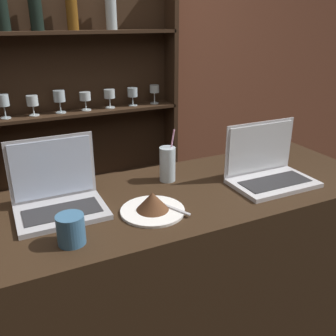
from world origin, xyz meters
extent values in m
cube|color=black|center=(0.00, 0.30, 0.51)|extent=(2.10, 0.60, 1.02)
cube|color=brown|center=(0.00, 1.64, 1.35)|extent=(7.00, 0.06, 2.70)
cube|color=#332114|center=(0.75, 1.52, 0.98)|extent=(0.03, 0.18, 1.97)
cube|color=#332114|center=(0.14, 1.61, 0.98)|extent=(1.26, 0.02, 1.97)
cube|color=#332114|center=(0.14, 1.52, 0.59)|extent=(1.22, 0.18, 0.02)
cube|color=#332114|center=(0.14, 1.52, 1.08)|extent=(1.22, 0.18, 0.02)
cube|color=#332114|center=(0.14, 1.52, 1.58)|extent=(1.22, 0.18, 0.02)
cylinder|color=silver|center=(-0.35, 1.52, 1.10)|extent=(0.06, 0.06, 0.01)
cylinder|color=silver|center=(-0.35, 1.52, 1.13)|extent=(0.01, 0.01, 0.07)
cylinder|color=silver|center=(-0.35, 1.52, 1.20)|extent=(0.07, 0.07, 0.07)
cylinder|color=silver|center=(-0.19, 1.52, 1.10)|extent=(0.06, 0.06, 0.01)
cylinder|color=silver|center=(-0.19, 1.52, 1.13)|extent=(0.01, 0.01, 0.06)
cylinder|color=silver|center=(-0.19, 1.52, 1.19)|extent=(0.07, 0.07, 0.06)
cylinder|color=silver|center=(-0.03, 1.52, 1.10)|extent=(0.06, 0.06, 0.01)
cylinder|color=silver|center=(-0.03, 1.52, 1.13)|extent=(0.01, 0.01, 0.07)
cylinder|color=silver|center=(-0.03, 1.52, 1.20)|extent=(0.07, 0.07, 0.07)
cylinder|color=silver|center=(0.14, 1.52, 1.10)|extent=(0.06, 0.06, 0.01)
cylinder|color=silver|center=(0.14, 1.52, 1.13)|extent=(0.01, 0.01, 0.06)
cylinder|color=silver|center=(0.14, 1.52, 1.19)|extent=(0.07, 0.07, 0.05)
cylinder|color=silver|center=(0.30, 1.52, 1.10)|extent=(0.06, 0.06, 0.01)
cylinder|color=silver|center=(0.30, 1.52, 1.13)|extent=(0.01, 0.01, 0.06)
cylinder|color=silver|center=(0.30, 1.52, 1.19)|extent=(0.07, 0.07, 0.06)
cylinder|color=silver|center=(0.46, 1.52, 1.10)|extent=(0.06, 0.06, 0.01)
cylinder|color=silver|center=(0.46, 1.52, 1.13)|extent=(0.01, 0.01, 0.06)
cylinder|color=silver|center=(0.46, 1.52, 1.19)|extent=(0.07, 0.07, 0.06)
cylinder|color=silver|center=(0.62, 1.52, 1.10)|extent=(0.06, 0.06, 0.01)
cylinder|color=silver|center=(0.62, 1.52, 1.13)|extent=(0.01, 0.01, 0.07)
cylinder|color=silver|center=(0.62, 1.52, 1.20)|extent=(0.07, 0.07, 0.05)
cylinder|color=black|center=(-0.11, 1.52, 1.69)|extent=(0.08, 0.08, 0.20)
cylinder|color=black|center=(-0.29, 1.52, 1.67)|extent=(0.07, 0.07, 0.18)
cylinder|color=brown|center=(0.10, 1.52, 1.69)|extent=(0.07, 0.07, 0.21)
cylinder|color=#B2C1C6|center=(0.34, 1.52, 1.69)|extent=(0.07, 0.07, 0.20)
cube|color=#ADADB2|center=(-0.26, 0.32, 1.02)|extent=(0.31, 0.22, 0.02)
cube|color=#28282B|center=(-0.26, 0.31, 1.04)|extent=(0.26, 0.12, 0.00)
cube|color=#ADADB2|center=(-0.26, 0.43, 1.15)|extent=(0.31, 0.00, 0.24)
cube|color=silver|center=(-0.26, 0.43, 1.15)|extent=(0.28, 0.01, 0.21)
cube|color=silver|center=(0.57, 0.20, 1.02)|extent=(0.34, 0.22, 0.02)
cube|color=#28282B|center=(0.57, 0.19, 1.04)|extent=(0.29, 0.12, 0.00)
cube|color=silver|center=(0.57, 0.31, 1.15)|extent=(0.34, 0.00, 0.22)
cube|color=silver|center=(0.57, 0.30, 1.15)|extent=(0.31, 0.01, 0.20)
cylinder|color=white|center=(0.04, 0.20, 1.02)|extent=(0.23, 0.23, 0.01)
cone|color=#51301C|center=(0.04, 0.20, 1.06)|extent=(0.12, 0.12, 0.07)
cube|color=#B7B7BC|center=(0.10, 0.19, 1.03)|extent=(0.08, 0.16, 0.00)
cylinder|color=silver|center=(0.20, 0.43, 1.09)|extent=(0.07, 0.07, 0.15)
cylinder|color=#EA9EC6|center=(0.22, 0.43, 1.13)|extent=(0.05, 0.01, 0.22)
cylinder|color=#38668C|center=(-0.26, 0.13, 1.06)|extent=(0.09, 0.09, 0.09)
camera|label=1|loc=(-0.42, -0.88, 1.66)|focal=40.00mm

